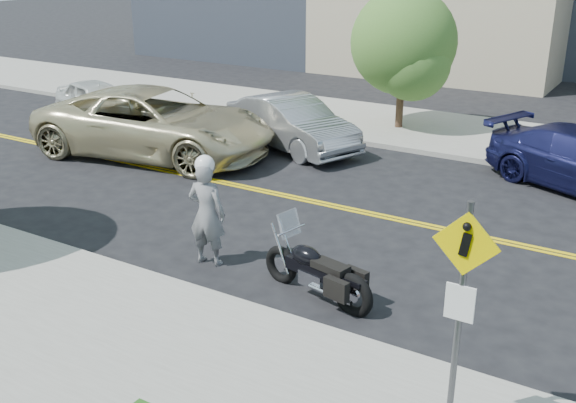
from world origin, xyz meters
The scene contains 10 objects.
ground_plane centered at (0.00, 0.00, 0.00)m, with size 120.00×120.00×0.00m, color black.
sidewalk_near centered at (0.00, -7.50, 0.07)m, with size 60.00×5.00×0.15m, color #9E9B91.
sidewalk_far centered at (0.00, 7.50, 0.07)m, with size 60.00×5.00×0.15m, color #9E9B91.
pedestrian_sign centered at (4.20, -6.31, 1.96)m, with size 0.78×0.08×3.00m.
motorcyclist centered at (-1.36, -3.94, 1.09)m, with size 0.82×0.61×2.18m.
motorcycle centered at (1.07, -4.03, 0.71)m, with size 2.32×0.71×1.41m, color black, non-canonical shape.
suv centered at (-7.01, 0.98, 0.97)m, with size 3.22×6.98×1.94m, color #C3B88F.
parked_car_white centered at (-11.52, 3.09, 0.69)m, with size 1.64×4.08×1.39m, color white.
parked_car_silver centered at (-3.99, 3.61, 0.78)m, with size 1.66×4.75×1.57m, color #94969A.
tree_far_a centered at (-2.00, 7.15, 2.90)m, with size 3.35×3.35×4.58m.
Camera 1 is at (6.03, -13.22, 5.78)m, focal length 42.00 mm.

